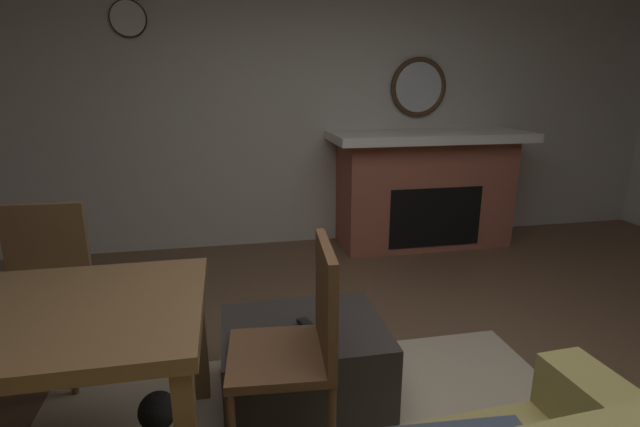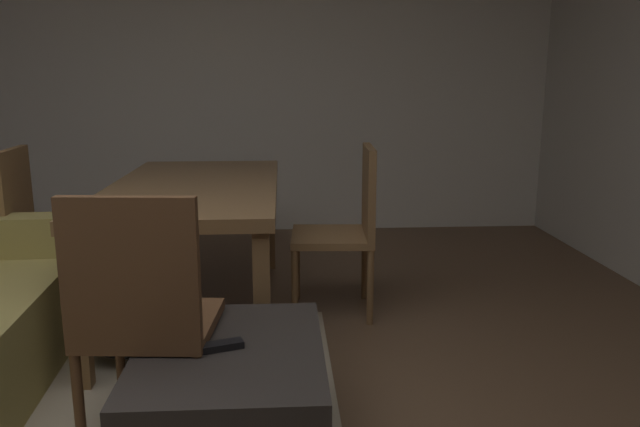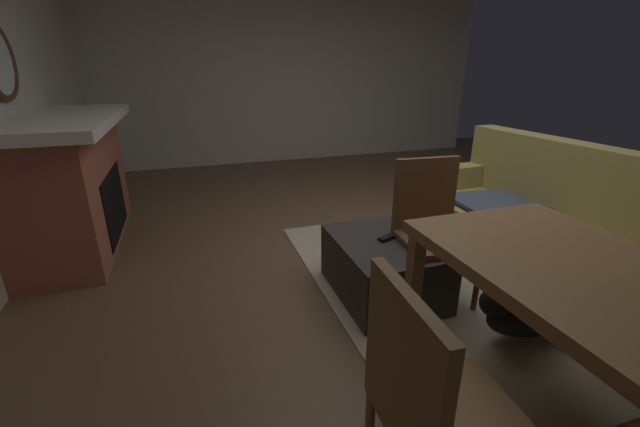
{
  "view_description": "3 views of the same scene",
  "coord_description": "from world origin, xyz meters",
  "px_view_note": "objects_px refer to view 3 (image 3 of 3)",
  "views": [
    {
      "loc": [
        0.77,
        1.56,
        1.57
      ],
      "look_at": [
        0.29,
        -0.83,
        0.88
      ],
      "focal_mm": 26.26,
      "sensor_mm": 36.0,
      "label": 1
    },
    {
      "loc": [
        -1.5,
        -0.67,
        1.28
      ],
      "look_at": [
        0.79,
        -0.81,
        0.78
      ],
      "focal_mm": 34.66,
      "sensor_mm": 36.0,
      "label": 2
    },
    {
      "loc": [
        2.56,
        -1.64,
        1.5
      ],
      "look_at": [
        0.79,
        -1.06,
        0.79
      ],
      "focal_mm": 22.2,
      "sensor_mm": 36.0,
      "label": 3
    }
  ],
  "objects_px": {
    "fireplace": "(72,183)",
    "dining_chair_west": "(431,222)",
    "dining_table": "(639,315)",
    "small_dog": "(520,316)",
    "ottoman_coffee_table": "(384,268)",
    "tv_remote": "(389,237)",
    "couch": "(550,233)",
    "dining_chair_south": "(431,404)"
  },
  "relations": [
    {
      "from": "dining_table",
      "to": "small_dog",
      "type": "height_order",
      "value": "dining_table"
    },
    {
      "from": "couch",
      "to": "dining_table",
      "type": "relative_size",
      "value": 1.22
    },
    {
      "from": "small_dog",
      "to": "ottoman_coffee_table",
      "type": "bearing_deg",
      "value": -144.45
    },
    {
      "from": "tv_remote",
      "to": "couch",
      "type": "bearing_deg",
      "value": 64.89
    },
    {
      "from": "ottoman_coffee_table",
      "to": "fireplace",
      "type": "bearing_deg",
      "value": -126.07
    },
    {
      "from": "ottoman_coffee_table",
      "to": "small_dog",
      "type": "bearing_deg",
      "value": 35.55
    },
    {
      "from": "dining_chair_south",
      "to": "dining_chair_west",
      "type": "distance_m",
      "value": 1.54
    },
    {
      "from": "tv_remote",
      "to": "dining_chair_west",
      "type": "relative_size",
      "value": 0.17
    },
    {
      "from": "dining_chair_west",
      "to": "fireplace",
      "type": "bearing_deg",
      "value": -123.65
    },
    {
      "from": "small_dog",
      "to": "dining_table",
      "type": "bearing_deg",
      "value": -17.98
    },
    {
      "from": "couch",
      "to": "dining_table",
      "type": "xyz_separation_m",
      "value": [
        1.23,
        -1.0,
        0.33
      ]
    },
    {
      "from": "fireplace",
      "to": "couch",
      "type": "height_order",
      "value": "fireplace"
    },
    {
      "from": "fireplace",
      "to": "dining_chair_west",
      "type": "distance_m",
      "value": 2.9
    },
    {
      "from": "dining_table",
      "to": "dining_chair_south",
      "type": "xyz_separation_m",
      "value": [
        -0.01,
        -0.83,
        -0.14
      ]
    },
    {
      "from": "couch",
      "to": "ottoman_coffee_table",
      "type": "distance_m",
      "value": 1.29
    },
    {
      "from": "dining_chair_west",
      "to": "tv_remote",
      "type": "bearing_deg",
      "value": -106.81
    },
    {
      "from": "dining_table",
      "to": "small_dog",
      "type": "relative_size",
      "value": 3.47
    },
    {
      "from": "couch",
      "to": "small_dog",
      "type": "relative_size",
      "value": 4.22
    },
    {
      "from": "couch",
      "to": "dining_chair_south",
      "type": "bearing_deg",
      "value": -56.25
    },
    {
      "from": "tv_remote",
      "to": "ottoman_coffee_table",
      "type": "bearing_deg",
      "value": -78.79
    },
    {
      "from": "fireplace",
      "to": "couch",
      "type": "distance_m",
      "value": 3.8
    },
    {
      "from": "couch",
      "to": "fireplace",
      "type": "bearing_deg",
      "value": -116.18
    },
    {
      "from": "dining_chair_south",
      "to": "ottoman_coffee_table",
      "type": "bearing_deg",
      "value": 157.95
    },
    {
      "from": "fireplace",
      "to": "small_dog",
      "type": "distance_m",
      "value": 3.47
    },
    {
      "from": "fireplace",
      "to": "dining_chair_west",
      "type": "height_order",
      "value": "fireplace"
    },
    {
      "from": "dining_chair_south",
      "to": "dining_chair_west",
      "type": "height_order",
      "value": "same"
    },
    {
      "from": "dining_chair_west",
      "to": "dining_table",
      "type": "bearing_deg",
      "value": -0.33
    },
    {
      "from": "fireplace",
      "to": "tv_remote",
      "type": "bearing_deg",
      "value": 54.65
    },
    {
      "from": "tv_remote",
      "to": "dining_chair_west",
      "type": "height_order",
      "value": "dining_chair_west"
    },
    {
      "from": "couch",
      "to": "ottoman_coffee_table",
      "type": "xyz_separation_m",
      "value": [
        -0.13,
        -1.28,
        -0.13
      ]
    },
    {
      "from": "fireplace",
      "to": "dining_chair_west",
      "type": "relative_size",
      "value": 2.01
    },
    {
      "from": "fireplace",
      "to": "dining_chair_west",
      "type": "xyz_separation_m",
      "value": [
        1.61,
        2.41,
        -0.04
      ]
    },
    {
      "from": "couch",
      "to": "tv_remote",
      "type": "height_order",
      "value": "couch"
    },
    {
      "from": "ottoman_coffee_table",
      "to": "dining_chair_south",
      "type": "bearing_deg",
      "value": -22.05
    },
    {
      "from": "dining_table",
      "to": "small_dog",
      "type": "bearing_deg",
      "value": 162.02
    },
    {
      "from": "tv_remote",
      "to": "small_dog",
      "type": "xyz_separation_m",
      "value": [
        0.71,
        0.46,
        -0.24
      ]
    },
    {
      "from": "ottoman_coffee_table",
      "to": "dining_chair_west",
      "type": "xyz_separation_m",
      "value": [
        0.06,
        0.29,
        0.32
      ]
    },
    {
      "from": "ottoman_coffee_table",
      "to": "dining_table",
      "type": "distance_m",
      "value": 1.46
    },
    {
      "from": "ottoman_coffee_table",
      "to": "tv_remote",
      "type": "height_order",
      "value": "tv_remote"
    },
    {
      "from": "dining_table",
      "to": "dining_chair_west",
      "type": "relative_size",
      "value": 1.94
    },
    {
      "from": "dining_table",
      "to": "dining_chair_south",
      "type": "bearing_deg",
      "value": -90.36
    },
    {
      "from": "fireplace",
      "to": "ottoman_coffee_table",
      "type": "bearing_deg",
      "value": 53.93
    }
  ]
}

